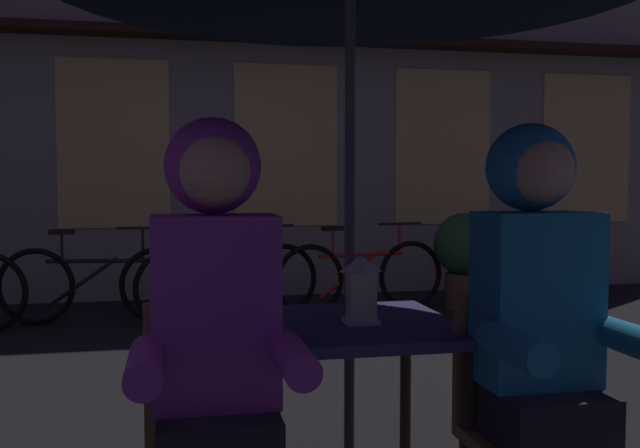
# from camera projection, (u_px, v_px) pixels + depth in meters

# --- Properties ---
(cafe_table) EXTENTS (0.72, 0.72, 0.74)m
(cafe_table) POSITION_uv_depth(u_px,v_px,m) (349.00, 350.00, 2.44)
(cafe_table) COLOR navy
(cafe_table) RESTS_ON ground_plane
(lantern) EXTENTS (0.11, 0.11, 0.23)m
(lantern) POSITION_uv_depth(u_px,v_px,m) (361.00, 288.00, 2.40)
(lantern) COLOR white
(lantern) RESTS_ON cafe_table
(chair_left) EXTENTS (0.40, 0.40, 0.87)m
(chair_left) POSITION_uv_depth(u_px,v_px,m) (216.00, 441.00, 1.99)
(chair_left) COLOR olive
(chair_left) RESTS_ON ground_plane
(chair_right) EXTENTS (0.40, 0.40, 0.87)m
(chair_right) POSITION_uv_depth(u_px,v_px,m) (529.00, 418.00, 2.19)
(chair_right) COLOR olive
(chair_right) RESTS_ON ground_plane
(person_left_hooded) EXTENTS (0.45, 0.56, 1.40)m
(person_left_hooded) POSITION_uv_depth(u_px,v_px,m) (216.00, 320.00, 1.91)
(person_left_hooded) COLOR black
(person_left_hooded) RESTS_ON ground_plane
(person_right_hooded) EXTENTS (0.45, 0.56, 1.40)m
(person_right_hooded) POSITION_uv_depth(u_px,v_px,m) (540.00, 307.00, 2.11)
(person_right_hooded) COLOR black
(person_right_hooded) RESTS_ON ground_plane
(shopfront_building) EXTENTS (10.00, 0.93, 6.20)m
(shopfront_building) POSITION_uv_depth(u_px,v_px,m) (282.00, 9.00, 7.68)
(shopfront_building) COLOR #9E9389
(shopfront_building) RESTS_ON ground_plane
(bicycle_second) EXTENTS (1.67, 0.25, 0.84)m
(bicycle_second) POSITION_uv_depth(u_px,v_px,m) (97.00, 284.00, 6.02)
(bicycle_second) COLOR black
(bicycle_second) RESTS_ON ground_plane
(bicycle_third) EXTENTS (1.64, 0.46, 0.84)m
(bicycle_third) POSITION_uv_depth(u_px,v_px,m) (229.00, 281.00, 6.18)
(bicycle_third) COLOR black
(bicycle_third) RESTS_ON ground_plane
(bicycle_fourth) EXTENTS (1.67, 0.31, 0.84)m
(bicycle_fourth) POSITION_uv_depth(u_px,v_px,m) (361.00, 276.00, 6.53)
(bicycle_fourth) COLOR black
(bicycle_fourth) RESTS_ON ground_plane
(potted_plant) EXTENTS (0.60, 0.60, 0.92)m
(potted_plant) POSITION_uv_depth(u_px,v_px,m) (464.00, 252.00, 6.77)
(potted_plant) COLOR brown
(potted_plant) RESTS_ON ground_plane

